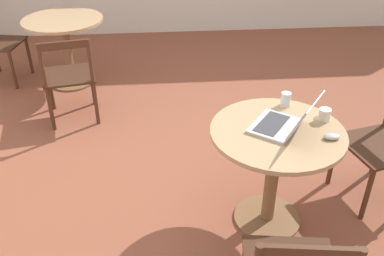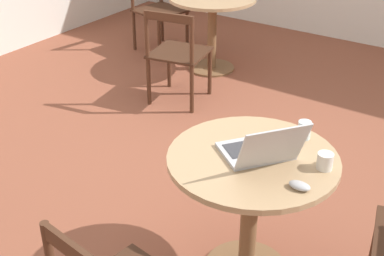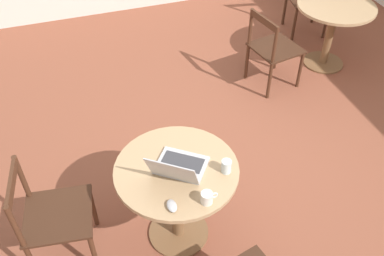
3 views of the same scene
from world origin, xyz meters
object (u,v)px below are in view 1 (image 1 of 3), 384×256
at_px(mug, 324,114).
at_px(drinking_glass, 286,99).
at_px(chair_mid_left, 69,77).
at_px(mouse, 332,137).
at_px(laptop, 284,123).
at_px(cafe_table_mid, 65,35).
at_px(cafe_table_near, 275,154).

distance_m(mug, drinking_glass, 0.28).
height_order(chair_mid_left, mouse, chair_mid_left).
xyz_separation_m(laptop, drinking_glass, (0.30, -0.09, -0.00)).
bearing_deg(laptop, drinking_glass, -17.26).
bearing_deg(cafe_table_mid, mouse, -140.77).
relative_size(cafe_table_near, mouse, 8.37).
xyz_separation_m(cafe_table_near, cafe_table_mid, (2.31, 1.69, 0.00)).
bearing_deg(laptop, cafe_table_mid, 36.79).
relative_size(mouse, drinking_glass, 1.06).
bearing_deg(mouse, cafe_table_mid, 39.23).
bearing_deg(cafe_table_near, cafe_table_mid, 36.18).
bearing_deg(cafe_table_mid, drinking_glass, -137.88).
bearing_deg(laptop, cafe_table_near, 99.79).
bearing_deg(chair_mid_left, mouse, -131.76).
relative_size(chair_mid_left, drinking_glass, 8.94).
relative_size(cafe_table_near, chair_mid_left, 0.99).
xyz_separation_m(chair_mid_left, mouse, (-1.64, -1.83, 0.32)).
height_order(cafe_table_near, chair_mid_left, chair_mid_left).
height_order(laptop, mug, laptop).
bearing_deg(cafe_table_near, mug, -73.00).
distance_m(mouse, mug, 0.22).
bearing_deg(cafe_table_mid, chair_mid_left, -169.20).
bearing_deg(mouse, chair_mid_left, 48.24).
distance_m(laptop, drinking_glass, 0.31).
height_order(chair_mid_left, laptop, laptop).
distance_m(chair_mid_left, mouse, 2.48).
relative_size(laptop, drinking_glass, 5.05).
distance_m(cafe_table_mid, mug, 3.00).
xyz_separation_m(cafe_table_near, chair_mid_left, (1.52, 1.54, -0.12)).
xyz_separation_m(cafe_table_near, mouse, (-0.12, -0.29, 0.19)).
relative_size(cafe_table_near, drinking_glass, 8.85).
xyz_separation_m(cafe_table_mid, chair_mid_left, (-0.80, -0.15, -0.12)).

